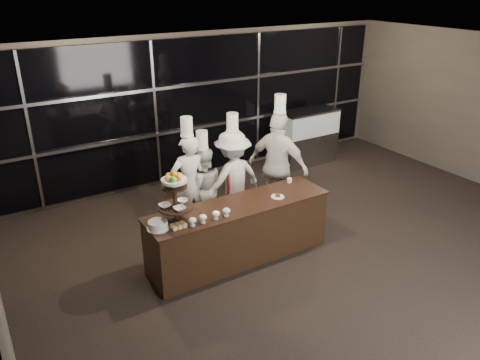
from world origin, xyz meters
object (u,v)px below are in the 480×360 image
display_stand (175,194)px  chef_b (204,187)px  chef_a (189,183)px  chef_d (278,166)px  buffet_counter (239,231)px  layer_cake (158,225)px  display_case (308,134)px  chef_c (233,178)px

display_stand → chef_b: chef_b is taller
chef_a → chef_d: 1.57m
buffet_counter → layer_cake: 1.39m
chef_b → chef_d: 1.34m
layer_cake → chef_a: 1.63m
buffet_counter → chef_b: (0.04, 1.21, 0.26)m
display_case → chef_d: chef_d is taller
chef_a → display_case: bearing=21.0°
chef_b → chef_d: chef_d is taller
display_stand → chef_c: chef_c is taller
layer_cake → chef_a: bearing=49.5°
display_case → chef_d: (-2.13, -1.77, 0.29)m
display_case → chef_b: (-3.39, -1.38, 0.04)m
display_case → chef_a: size_ratio=0.69×
chef_a → chef_d: bearing=-13.5°
display_stand → chef_b: size_ratio=0.44×
buffet_counter → layer_cake: bearing=-177.8°
chef_c → chef_d: chef_d is taller
chef_b → display_stand: bearing=-130.6°
buffet_counter → display_stand: (-1.00, -0.00, 0.87)m
chef_d → layer_cake: bearing=-161.4°
layer_cake → chef_b: 1.85m
buffet_counter → chef_c: size_ratio=1.44×
display_case → chef_a: (-3.66, -1.41, 0.18)m
display_stand → chef_a: bearing=57.1°
layer_cake → display_case: display_case is taller
display_case → chef_b: bearing=-157.8°
display_case → chef_b: chef_b is taller
buffet_counter → display_stand: size_ratio=3.81×
chef_a → chef_b: chef_a is taller
display_case → layer_cake: bearing=-150.7°
chef_b → chef_c: (0.46, -0.19, 0.13)m
display_stand → chef_c: bearing=34.2°
chef_c → chef_b: bearing=157.6°
display_stand → chef_a: (0.77, 1.19, -0.47)m
chef_b → chef_c: size_ratio=0.86×
buffet_counter → display_case: display_case is taller
display_stand → display_case: display_stand is taller
chef_c → layer_cake: bearing=-149.1°
chef_a → chef_b: (0.27, 0.03, -0.15)m
display_case → chef_d: size_ratio=0.61×
chef_c → chef_a: bearing=167.3°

